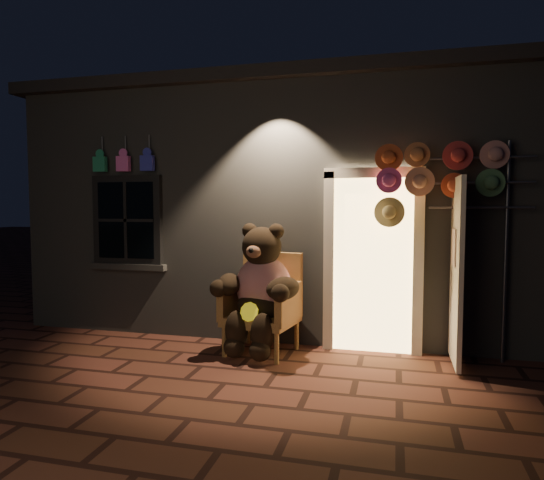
% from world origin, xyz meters
% --- Properties ---
extents(ground, '(60.00, 60.00, 0.00)m').
position_xyz_m(ground, '(0.00, 0.00, 0.00)').
color(ground, '#552A20').
rests_on(ground, ground).
extents(shop_building, '(7.30, 5.95, 3.51)m').
position_xyz_m(shop_building, '(0.00, 3.99, 1.74)').
color(shop_building, slate).
rests_on(shop_building, ground).
extents(wicker_armchair, '(0.91, 0.85, 1.17)m').
position_xyz_m(wicker_armchair, '(0.10, 1.14, 0.59)').
color(wicker_armchair, '#B28B45').
rests_on(wicker_armchair, ground).
extents(teddy_bear, '(1.08, 0.91, 1.50)m').
position_xyz_m(teddy_bear, '(0.09, 0.99, 0.78)').
color(teddy_bear, '#AF1218').
rests_on(teddy_bear, ground).
extents(hat_rack, '(1.71, 0.22, 2.47)m').
position_xyz_m(hat_rack, '(2.03, 1.28, 2.06)').
color(hat_rack, '#59595E').
rests_on(hat_rack, ground).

